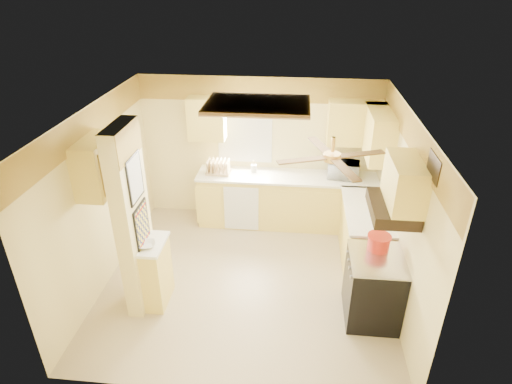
# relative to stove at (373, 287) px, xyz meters

# --- Properties ---
(floor) EXTENTS (4.00, 4.00, 0.00)m
(floor) POSITION_rel_stove_xyz_m (-1.67, 0.55, -0.46)
(floor) COLOR tan
(floor) RESTS_ON ground
(ceiling) EXTENTS (4.00, 4.00, 0.00)m
(ceiling) POSITION_rel_stove_xyz_m (-1.67, 0.55, 2.04)
(ceiling) COLOR white
(ceiling) RESTS_ON wall_back
(wall_back) EXTENTS (4.00, 0.00, 4.00)m
(wall_back) POSITION_rel_stove_xyz_m (-1.67, 2.45, 0.79)
(wall_back) COLOR #EFDC92
(wall_back) RESTS_ON floor
(wall_front) EXTENTS (4.00, 0.00, 4.00)m
(wall_front) POSITION_rel_stove_xyz_m (-1.67, -1.35, 0.79)
(wall_front) COLOR #EFDC92
(wall_front) RESTS_ON floor
(wall_left) EXTENTS (0.00, 3.80, 3.80)m
(wall_left) POSITION_rel_stove_xyz_m (-3.67, 0.55, 0.79)
(wall_left) COLOR #EFDC92
(wall_left) RESTS_ON floor
(wall_right) EXTENTS (0.00, 3.80, 3.80)m
(wall_right) POSITION_rel_stove_xyz_m (0.33, 0.55, 0.79)
(wall_right) COLOR #EFDC92
(wall_right) RESTS_ON floor
(wallpaper_border) EXTENTS (4.00, 0.02, 0.40)m
(wallpaper_border) POSITION_rel_stove_xyz_m (-1.67, 2.43, 1.84)
(wallpaper_border) COLOR gold
(wallpaper_border) RESTS_ON wall_back
(partition_column) EXTENTS (0.20, 0.70, 2.50)m
(partition_column) POSITION_rel_stove_xyz_m (-3.02, 0.00, 0.79)
(partition_column) COLOR #EFDC92
(partition_column) RESTS_ON floor
(partition_ledge) EXTENTS (0.25, 0.55, 0.90)m
(partition_ledge) POSITION_rel_stove_xyz_m (-2.80, 0.00, -0.01)
(partition_ledge) COLOR #FFE671
(partition_ledge) RESTS_ON floor
(ledge_top) EXTENTS (0.28, 0.58, 0.04)m
(ledge_top) POSITION_rel_stove_xyz_m (-2.80, 0.00, 0.46)
(ledge_top) COLOR white
(ledge_top) RESTS_ON partition_ledge
(lower_cabinets_back) EXTENTS (3.00, 0.60, 0.90)m
(lower_cabinets_back) POSITION_rel_stove_xyz_m (-1.17, 2.15, -0.01)
(lower_cabinets_back) COLOR #FFE671
(lower_cabinets_back) RESTS_ON floor
(lower_cabinets_right) EXTENTS (0.60, 1.40, 0.90)m
(lower_cabinets_right) POSITION_rel_stove_xyz_m (0.03, 1.15, -0.01)
(lower_cabinets_right) COLOR #FFE671
(lower_cabinets_right) RESTS_ON floor
(countertop_back) EXTENTS (3.04, 0.64, 0.04)m
(countertop_back) POSITION_rel_stove_xyz_m (-1.17, 2.14, 0.46)
(countertop_back) COLOR white
(countertop_back) RESTS_ON lower_cabinets_back
(countertop_right) EXTENTS (0.64, 1.44, 0.04)m
(countertop_right) POSITION_rel_stove_xyz_m (0.02, 1.15, 0.46)
(countertop_right) COLOR white
(countertop_right) RESTS_ON lower_cabinets_right
(dishwasher_panel) EXTENTS (0.58, 0.02, 0.80)m
(dishwasher_panel) POSITION_rel_stove_xyz_m (-1.92, 1.84, -0.03)
(dishwasher_panel) COLOR white
(dishwasher_panel) RESTS_ON lower_cabinets_back
(window) EXTENTS (0.92, 0.02, 1.02)m
(window) POSITION_rel_stove_xyz_m (-1.92, 2.44, 1.09)
(window) COLOR white
(window) RESTS_ON wall_back
(upper_cab_back_left) EXTENTS (0.60, 0.35, 0.70)m
(upper_cab_back_left) POSITION_rel_stove_xyz_m (-2.52, 2.27, 1.39)
(upper_cab_back_left) COLOR #FFE671
(upper_cab_back_left) RESTS_ON wall_back
(upper_cab_back_right) EXTENTS (0.90, 0.35, 0.70)m
(upper_cab_back_right) POSITION_rel_stove_xyz_m (-0.12, 2.27, 1.39)
(upper_cab_back_right) COLOR #FFE671
(upper_cab_back_right) RESTS_ON wall_back
(upper_cab_right) EXTENTS (0.35, 1.00, 0.70)m
(upper_cab_right) POSITION_rel_stove_xyz_m (0.16, 1.80, 1.39)
(upper_cab_right) COLOR #FFE671
(upper_cab_right) RESTS_ON wall_right
(upper_cab_left_wall) EXTENTS (0.35, 0.75, 0.70)m
(upper_cab_left_wall) POSITION_rel_stove_xyz_m (-3.49, 0.30, 1.39)
(upper_cab_left_wall) COLOR #FFE671
(upper_cab_left_wall) RESTS_ON wall_left
(upper_cab_over_stove) EXTENTS (0.35, 0.76, 0.52)m
(upper_cab_over_stove) POSITION_rel_stove_xyz_m (0.16, 0.00, 1.49)
(upper_cab_over_stove) COLOR #FFE671
(upper_cab_over_stove) RESTS_ON wall_right
(stove) EXTENTS (0.68, 0.77, 0.92)m
(stove) POSITION_rel_stove_xyz_m (0.00, 0.00, 0.00)
(stove) COLOR black
(stove) RESTS_ON floor
(range_hood) EXTENTS (0.50, 0.76, 0.14)m
(range_hood) POSITION_rel_stove_xyz_m (0.07, 0.00, 1.16)
(range_hood) COLOR black
(range_hood) RESTS_ON upper_cab_over_stove
(poster_menu) EXTENTS (0.02, 0.42, 0.57)m
(poster_menu) POSITION_rel_stove_xyz_m (-2.91, 0.00, 1.39)
(poster_menu) COLOR black
(poster_menu) RESTS_ON partition_column
(poster_nashville) EXTENTS (0.02, 0.42, 0.57)m
(poster_nashville) POSITION_rel_stove_xyz_m (-2.91, 0.00, 0.74)
(poster_nashville) COLOR black
(poster_nashville) RESTS_ON partition_column
(ceiling_light_panel) EXTENTS (1.35, 0.95, 0.06)m
(ceiling_light_panel) POSITION_rel_stove_xyz_m (-1.57, 1.05, 2.00)
(ceiling_light_panel) COLOR brown
(ceiling_light_panel) RESTS_ON ceiling
(ceiling_fan) EXTENTS (1.15, 1.15, 0.26)m
(ceiling_fan) POSITION_rel_stove_xyz_m (-0.67, -0.15, 1.83)
(ceiling_fan) COLOR gold
(ceiling_fan) RESTS_ON ceiling
(vent_grate) EXTENTS (0.02, 0.40, 0.25)m
(vent_grate) POSITION_rel_stove_xyz_m (0.31, -0.35, 1.84)
(vent_grate) COLOR black
(vent_grate) RESTS_ON wall_right
(microwave) EXTENTS (0.54, 0.39, 0.28)m
(microwave) POSITION_rel_stove_xyz_m (-0.26, 2.17, 0.62)
(microwave) COLOR white
(microwave) RESTS_ON countertop_back
(bowl) EXTENTS (0.28, 0.28, 0.05)m
(bowl) POSITION_rel_stove_xyz_m (-2.84, -0.08, 0.51)
(bowl) COLOR white
(bowl) RESTS_ON ledge_top
(dutch_oven) EXTENTS (0.29, 0.29, 0.19)m
(dutch_oven) POSITION_rel_stove_xyz_m (0.03, 0.20, 0.55)
(dutch_oven) COLOR red
(dutch_oven) RESTS_ON stove
(kettle) EXTENTS (0.13, 0.13, 0.20)m
(kettle) POSITION_rel_stove_xyz_m (0.09, 0.93, 0.57)
(kettle) COLOR silver
(kettle) RESTS_ON countertop_right
(dish_rack) EXTENTS (0.40, 0.30, 0.23)m
(dish_rack) POSITION_rel_stove_xyz_m (-2.34, 2.13, 0.56)
(dish_rack) COLOR tan
(dish_rack) RESTS_ON countertop_back
(utensil_crock) EXTENTS (0.10, 0.10, 0.20)m
(utensil_crock) POSITION_rel_stove_xyz_m (-1.75, 2.24, 0.55)
(utensil_crock) COLOR white
(utensil_crock) RESTS_ON countertop_back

